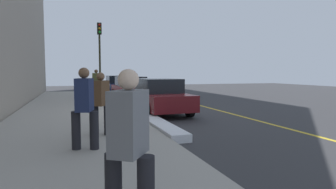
{
  "coord_description": "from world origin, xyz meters",
  "views": [
    {
      "loc": [
        12.46,
        -3.27,
        1.8
      ],
      "look_at": [
        1.52,
        0.26,
        0.92
      ],
      "focal_mm": 31.33,
      "sensor_mm": 36.0,
      "label": 1
    }
  ],
  "objects": [
    {
      "name": "parked_car_red",
      "position": [
        -6.24,
        0.25,
        0.76
      ],
      "size": [
        4.84,
        2.0,
        1.51
      ],
      "color": "black",
      "rests_on": "ground"
    },
    {
      "name": "pedestrian_brown_coat",
      "position": [
        4.62,
        -2.59,
        1.03
      ],
      "size": [
        0.52,
        0.48,
        1.64
      ],
      "color": "black",
      "rests_on": "sidewalk"
    },
    {
      "name": "lane_stripe_centre",
      "position": [
        0.0,
        3.2,
        0.0
      ],
      "size": [
        28.0,
        0.14,
        0.01
      ],
      "primitive_type": "cube",
      "color": "gold",
      "rests_on": "ground"
    },
    {
      "name": "pedestrian_grey_coat",
      "position": [
        9.49,
        -2.74,
        1.05
      ],
      "size": [
        0.54,
        0.49,
        1.68
      ],
      "color": "black",
      "rests_on": "sidewalk"
    },
    {
      "name": "parked_car_navy",
      "position": [
        -11.71,
        0.18,
        0.76
      ],
      "size": [
        4.35,
        1.97,
        1.51
      ],
      "color": "black",
      "rests_on": "ground"
    },
    {
      "name": "parked_car_maroon",
      "position": [
        0.26,
        0.27,
        0.76
      ],
      "size": [
        4.31,
        1.99,
        1.51
      ],
      "color": "black",
      "rests_on": "ground"
    },
    {
      "name": "sidewalk",
      "position": [
        0.0,
        -3.3,
        0.07
      ],
      "size": [
        28.0,
        4.6,
        0.15
      ],
      "primitive_type": "cube",
      "color": "#A39E93",
      "rests_on": "ground"
    },
    {
      "name": "ground_plane",
      "position": [
        0.0,
        0.0,
        0.0
      ],
      "size": [
        56.0,
        56.0,
        0.0
      ],
      "primitive_type": "plane",
      "color": "#333335"
    },
    {
      "name": "pedestrian_olive_coat",
      "position": [
        -7.43,
        -1.84,
        1.12
      ],
      "size": [
        0.6,
        0.52,
        1.83
      ],
      "color": "black",
      "rests_on": "sidewalk"
    },
    {
      "name": "rolling_suitcase",
      "position": [
        -7.94,
        -2.02,
        0.45
      ],
      "size": [
        0.34,
        0.22,
        0.96
      ],
      "color": "black",
      "rests_on": "sidewalk"
    },
    {
      "name": "traffic_light_pole",
      "position": [
        -6.22,
        -1.69,
        3.29
      ],
      "size": [
        0.35,
        0.26,
        4.67
      ],
      "color": "#2D2D19",
      "rests_on": "sidewalk"
    },
    {
      "name": "pedestrian_navy_coat",
      "position": [
        6.05,
        -3.06,
        1.08
      ],
      "size": [
        0.54,
        0.56,
        1.74
      ],
      "color": "black",
      "rests_on": "sidewalk"
    },
    {
      "name": "snow_bank_curb",
      "position": [
        2.72,
        -0.7,
        0.11
      ],
      "size": [
        5.87,
        0.56,
        0.22
      ],
      "primitive_type": "cube",
      "color": "white",
      "rests_on": "ground"
    }
  ]
}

